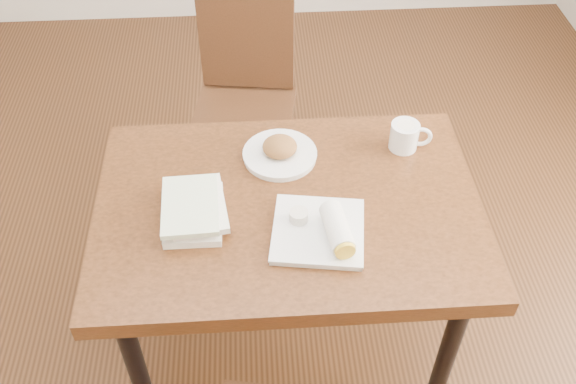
{
  "coord_description": "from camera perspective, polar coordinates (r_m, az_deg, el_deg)",
  "views": [
    {
      "loc": [
        -0.09,
        -1.38,
        2.18
      ],
      "look_at": [
        0.0,
        0.0,
        0.8
      ],
      "focal_mm": 40.0,
      "sensor_mm": 36.0,
      "label": 1
    }
  ],
  "objects": [
    {
      "name": "plate_burrito",
      "position": [
        1.88,
        3.19,
        -3.4
      ],
      "size": [
        0.3,
        0.3,
        0.09
      ],
      "color": "white",
      "rests_on": "table"
    },
    {
      "name": "coffee_mug",
      "position": [
        2.19,
        10.41,
        4.95
      ],
      "size": [
        0.14,
        0.1,
        0.1
      ],
      "color": "white",
      "rests_on": "table"
    },
    {
      "name": "book_stack",
      "position": [
        1.95,
        -8.35,
        -1.53
      ],
      "size": [
        0.21,
        0.27,
        0.07
      ],
      "color": "white",
      "rests_on": "table"
    },
    {
      "name": "ground",
      "position": [
        2.59,
        -0.0,
        -12.73
      ],
      "size": [
        4.0,
        5.0,
        0.01
      ],
      "primitive_type": "cube",
      "color": "#472814",
      "rests_on": "ground"
    },
    {
      "name": "chair_far",
      "position": [
        2.79,
        -3.83,
        9.0
      ],
      "size": [
        0.48,
        0.48,
        0.95
      ],
      "color": "#3F2312",
      "rests_on": "ground"
    },
    {
      "name": "plate_scone",
      "position": [
        2.13,
        -0.73,
        3.6
      ],
      "size": [
        0.25,
        0.25,
        0.08
      ],
      "color": "white",
      "rests_on": "table"
    },
    {
      "name": "table",
      "position": [
        2.05,
        -0.0,
        -2.64
      ],
      "size": [
        1.2,
        0.83,
        0.75
      ],
      "color": "#5E3116",
      "rests_on": "ground"
    }
  ]
}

